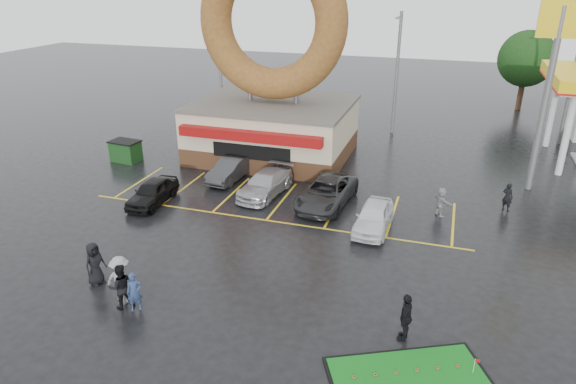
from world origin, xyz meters
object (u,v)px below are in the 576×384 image
(streetlight_right, at_px, (573,78))
(dumpster, at_px, (126,152))
(car_dgrey, at_px, (231,169))
(streetlight_mid, at_px, (397,71))
(streetlight_left, at_px, (220,63))
(car_white, at_px, (374,217))
(car_black, at_px, (152,192))
(car_silver, at_px, (265,184))
(donut_shop, at_px, (273,90))
(shell_sign, at_px, (554,58))
(car_grey, at_px, (327,192))
(person_blue, at_px, (134,292))
(person_cameraman, at_px, (406,317))
(putting_green, at_px, (407,373))

(streetlight_right, relative_size, dumpster, 5.00)
(car_dgrey, bearing_deg, streetlight_mid, 64.83)
(streetlight_left, xyz_separation_m, car_white, (15.28, -15.79, -4.12))
(car_black, height_order, dumpster, dumpster)
(car_silver, distance_m, dumpster, 11.00)
(donut_shop, xyz_separation_m, car_dgrey, (-0.95, -4.97, -3.81))
(streetlight_mid, relative_size, car_black, 2.37)
(streetlight_left, bearing_deg, donut_shop, -44.78)
(donut_shop, relative_size, shell_sign, 1.27)
(donut_shop, bearing_deg, car_black, -110.52)
(car_grey, height_order, dumpster, car_grey)
(streetlight_left, distance_m, car_grey, 18.93)
(person_blue, relative_size, dumpster, 0.85)
(car_black, distance_m, person_blue, 9.72)
(car_dgrey, height_order, car_grey, car_grey)
(streetlight_mid, bearing_deg, person_cameraman, -81.63)
(donut_shop, relative_size, car_dgrey, 3.41)
(car_black, xyz_separation_m, putting_green, (14.44, -8.86, -0.61))
(streetlight_right, distance_m, person_blue, 32.69)
(streetlight_left, relative_size, streetlight_mid, 1.00)
(car_dgrey, xyz_separation_m, dumpster, (-7.95, 0.91, -0.00))
(shell_sign, distance_m, streetlight_left, 24.46)
(car_dgrey, distance_m, car_grey, 6.60)
(shell_sign, xyz_separation_m, car_white, (-7.72, -7.87, -6.72))
(person_blue, bearing_deg, shell_sign, 13.78)
(car_white, relative_size, dumpster, 2.16)
(streetlight_right, bearing_deg, car_silver, -138.05)
(car_silver, relative_size, putting_green, 0.84)
(car_white, distance_m, dumpster, 17.82)
(streetlight_mid, relative_size, person_blue, 5.86)
(donut_shop, xyz_separation_m, car_white, (8.28, -8.84, -3.80))
(person_cameraman, bearing_deg, dumpster, -114.30)
(car_black, bearing_deg, streetlight_right, 37.67)
(streetlight_left, height_order, person_blue, streetlight_left)
(car_silver, distance_m, person_cameraman, 13.43)
(streetlight_left, relative_size, car_grey, 1.79)
(putting_green, bearing_deg, streetlight_mid, 98.43)
(streetlight_mid, height_order, person_blue, streetlight_mid)
(streetlight_mid, height_order, car_grey, streetlight_mid)
(streetlight_right, bearing_deg, putting_green, -106.55)
(donut_shop, distance_m, car_black, 10.81)
(streetlight_right, distance_m, putting_green, 28.85)
(car_black, bearing_deg, car_silver, 27.47)
(streetlight_right, height_order, person_blue, streetlight_right)
(car_silver, height_order, car_grey, car_grey)
(streetlight_mid, xyz_separation_m, car_black, (-10.54, -17.42, -4.13))
(donut_shop, bearing_deg, car_silver, -74.23)
(person_cameraman, height_order, dumpster, person_cameraman)
(car_dgrey, distance_m, person_blue, 13.23)
(car_grey, xyz_separation_m, person_cameraman, (5.20, -9.89, 0.18))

